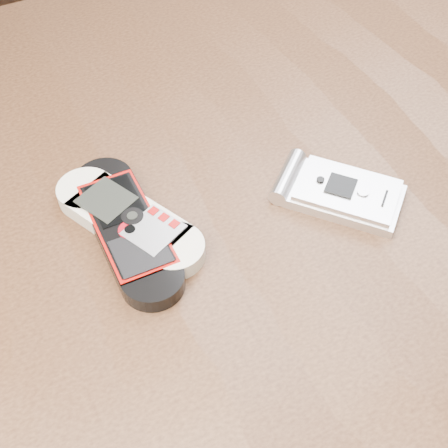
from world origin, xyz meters
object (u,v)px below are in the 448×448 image
table (219,308)px  motorola_razr (343,192)px  nokia_white (129,220)px  nokia_black_red (127,228)px

table → motorola_razr: (0.11, -0.01, 0.11)m
motorola_razr → table: bearing=132.6°
nokia_white → motorola_razr: same height
nokia_white → nokia_black_red: 0.01m
nokia_black_red → nokia_white: bearing=60.3°
table → nokia_black_red: bearing=153.0°
nokia_white → nokia_black_red: size_ratio=0.91×
nokia_white → table: bearing=-58.7°
nokia_black_red → table: bearing=-26.2°
table → nokia_white: nokia_white is taller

